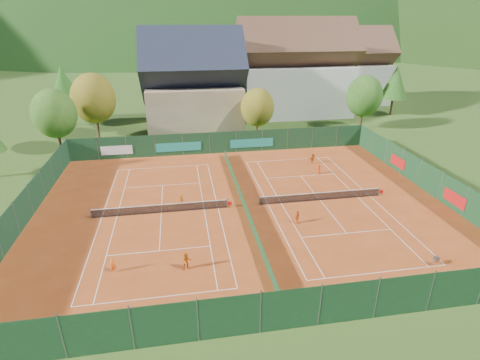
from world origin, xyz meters
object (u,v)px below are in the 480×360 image
Objects in this scene: player_left_mid at (187,261)px; player_right_far_a at (319,169)px; player_left_near at (113,265)px; player_right_near at (297,217)px; chalet at (193,87)px; player_left_far at (181,200)px; hotel_block_a at (295,74)px; ball_hopper at (436,259)px; player_right_far_b at (312,158)px; hotel_block_b at (347,71)px.

player_left_mid is 22.73m from player_right_far_a.
player_left_near is 0.94× the size of player_right_near.
player_left_far is (-3.06, -28.80, -6.02)m from chalet.
chalet is at bearing -162.47° from hotel_block_a.
player_right_near reaches higher than ball_hopper.
player_left_mid is at bearing 9.88° from player_right_far_a.
player_right_far_a is 0.88× the size of player_right_far_b.
player_right_far_a is (16.21, 15.93, -0.14)m from player_left_mid.
player_left_near is (-27.22, -44.58, -6.77)m from hotel_block_a.
player_right_near is 1.08× the size of player_right_far_a.
player_right_near is at bearing -78.00° from chalet.
chalet is at bearing -91.02° from player_left_far.
player_right_far_b is at bearing 12.30° from player_left_near.
player_left_near is 1.01× the size of player_right_far_a.
hotel_block_a is 17.52× the size of player_left_near.
chalet is 45.03m from ball_hopper.
player_right_far_b is at bearing 95.22° from ball_hopper.
player_right_far_b is (16.57, 19.25, -0.06)m from player_left_mid.
player_left_near reaches higher than ball_hopper.
player_right_far_b reaches higher than player_right_far_a.
hotel_block_b is at bearing 72.76° from ball_hopper.
chalet is at bearing 59.44° from player_right_near.
hotel_block_a reaches higher than chalet.
hotel_block_b is at bearing -152.45° from player_right_far_a.
player_left_mid is 1.15× the size of player_right_near.
player_left_near is at bearing -102.02° from chalet.
player_right_far_a is (21.55, 15.33, -0.01)m from player_left_near.
hotel_block_a is (19.00, 6.00, 0.76)m from chalet.
player_left_mid is at bearing -124.00° from hotel_block_b.
player_right_near is 0.94× the size of player_right_far_b.
player_right_far_b is at bearing -55.51° from chalet.
ball_hopper is 11.46m from player_right_near.
hotel_block_a is at bearing 56.65° from player_left_mid.
player_left_mid reaches higher than ball_hopper.
hotel_block_b is 42.55m from player_right_far_a.
hotel_block_a is 48.37m from ball_hopper.
chalet is 13.26× the size of player_right_far_a.
player_left_far is (-36.06, -42.80, -6.02)m from hotel_block_b.
player_left_mid is at bearing 96.11° from player_left_far.
hotel_block_a is at bearing -129.11° from player_right_far_b.
player_left_near is at bearing 172.38° from ball_hopper.
ball_hopper is at bearing -15.46° from player_left_mid.
hotel_block_b is at bearing 48.48° from player_left_mid.
hotel_block_a reaches higher than player_right_far_b.
hotel_block_b reaches higher than player_left_far.
player_left_mid is (-18.56, 2.59, 0.20)m from ball_hopper.
hotel_block_b is 21.60× the size of ball_hopper.
player_right_far_a is at bearing 36.98° from player_left_mid.
player_left_far is 0.98× the size of player_right_far_a.
player_left_near reaches higher than player_left_far.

